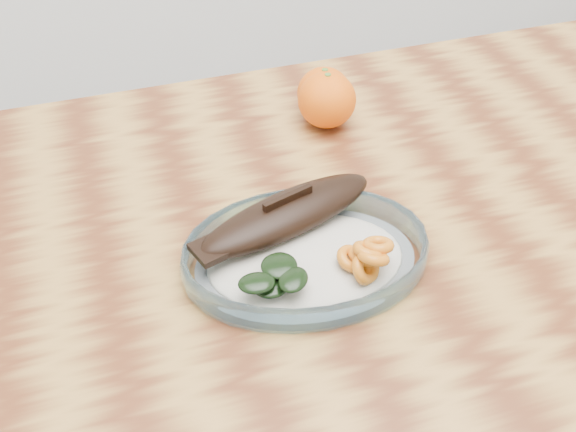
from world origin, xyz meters
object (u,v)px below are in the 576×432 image
at_px(plated_meal, 305,252).
at_px(orange_right, 324,93).
at_px(orange_left, 327,100).
at_px(dining_table, 391,296).

xyz_separation_m(plated_meal, orange_right, (0.12, 0.26, 0.02)).
relative_size(plated_meal, orange_left, 6.62).
height_order(plated_meal, orange_right, plated_meal).
height_order(dining_table, plated_meal, plated_meal).
distance_m(dining_table, plated_meal, 0.16).
height_order(orange_left, orange_right, orange_left).
bearing_deg(orange_right, dining_table, -90.46).
relative_size(dining_table, plated_meal, 2.39).
bearing_deg(plated_meal, orange_right, 71.47).
bearing_deg(orange_right, plated_meal, -113.82).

